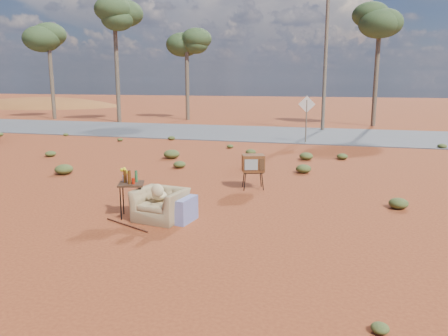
# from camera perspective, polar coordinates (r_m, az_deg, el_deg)

# --- Properties ---
(ground) EXTENTS (140.00, 140.00, 0.00)m
(ground) POSITION_cam_1_polar(r_m,az_deg,el_deg) (9.60, -4.83, -6.20)
(ground) COLOR #93401D
(ground) RESTS_ON ground
(highway) EXTENTS (140.00, 7.00, 0.04)m
(highway) POSITION_cam_1_polar(r_m,az_deg,el_deg) (23.96, 7.63, 4.43)
(highway) COLOR #565659
(highway) RESTS_ON ground
(dirt_mound) EXTENTS (26.00, 18.00, 2.00)m
(dirt_mound) POSITION_cam_1_polar(r_m,az_deg,el_deg) (54.06, -22.74, 7.48)
(dirt_mound) COLOR #975424
(dirt_mound) RESTS_ON ground
(armchair) EXTENTS (1.28, 0.79, 0.88)m
(armchair) POSITION_cam_1_polar(r_m,az_deg,el_deg) (9.24, -7.81, -4.31)
(armchair) COLOR #957B51
(armchair) RESTS_ON ground
(tv_unit) EXTENTS (0.70, 0.62, 0.94)m
(tv_unit) POSITION_cam_1_polar(r_m,az_deg,el_deg) (11.74, 3.82, 0.58)
(tv_unit) COLOR black
(tv_unit) RESTS_ON ground
(side_table) EXTENTS (0.67, 0.67, 1.05)m
(side_table) POSITION_cam_1_polar(r_m,az_deg,el_deg) (9.53, -12.24, -1.75)
(side_table) COLOR #382014
(side_table) RESTS_ON ground
(rusty_bar) EXTENTS (1.18, 0.56, 0.03)m
(rusty_bar) POSITION_cam_1_polar(r_m,az_deg,el_deg) (9.13, -12.60, -7.28)
(rusty_bar) COLOR #502315
(rusty_bar) RESTS_ON ground
(road_sign) EXTENTS (0.78, 0.06, 2.19)m
(road_sign) POSITION_cam_1_polar(r_m,az_deg,el_deg) (20.69, 10.74, 7.36)
(road_sign) COLOR brown
(road_sign) RESTS_ON ground
(eucalyptus_far_left) EXTENTS (3.20, 3.20, 7.10)m
(eucalyptus_far_left) POSITION_cam_1_polar(r_m,az_deg,el_deg) (35.70, -21.95, 15.52)
(eucalyptus_far_left) COLOR brown
(eucalyptus_far_left) RESTS_ON ground
(eucalyptus_left) EXTENTS (3.20, 3.20, 8.10)m
(eucalyptus_left) POSITION_cam_1_polar(r_m,az_deg,el_deg) (31.74, -14.10, 18.37)
(eucalyptus_left) COLOR brown
(eucalyptus_left) RESTS_ON ground
(eucalyptus_near_left) EXTENTS (3.20, 3.20, 6.60)m
(eucalyptus_near_left) POSITION_cam_1_polar(r_m,az_deg,el_deg) (32.66, -4.91, 15.87)
(eucalyptus_near_left) COLOR brown
(eucalyptus_near_left) RESTS_ON ground
(eucalyptus_center) EXTENTS (3.20, 3.20, 7.60)m
(eucalyptus_center) POSITION_cam_1_polar(r_m,az_deg,el_deg) (29.84, 19.69, 17.58)
(eucalyptus_center) COLOR brown
(eucalyptus_center) RESTS_ON ground
(utility_pole_center) EXTENTS (1.40, 0.20, 8.00)m
(utility_pole_center) POSITION_cam_1_polar(r_m,az_deg,el_deg) (26.13, 13.13, 13.87)
(utility_pole_center) COLOR brown
(utility_pole_center) RESTS_ON ground
(scrub_patch) EXTENTS (17.49, 8.07, 0.33)m
(scrub_patch) POSITION_cam_1_polar(r_m,az_deg,el_deg) (13.87, -1.78, -0.06)
(scrub_patch) COLOR #535927
(scrub_patch) RESTS_ON ground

